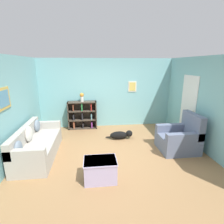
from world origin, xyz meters
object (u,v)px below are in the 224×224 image
object	(u,v)px
dog	(121,135)
vase	(82,97)
bookshelf	(83,115)
coffee_table	(100,169)
couch	(37,145)
recliner_chair	(180,138)

from	to	relation	value
dog	vase	distance (m)	2.04
bookshelf	coffee_table	size ratio (longest dim) A/B	1.55
coffee_table	couch	bearing A→B (deg)	143.55
recliner_chair	dog	distance (m)	1.81
couch	coffee_table	xyz separation A→B (m)	(1.61, -1.19, -0.07)
couch	coffee_table	world-z (taller)	couch
recliner_chair	coffee_table	distance (m)	2.56
bookshelf	dog	size ratio (longest dim) A/B	1.19
bookshelf	recliner_chair	world-z (taller)	recliner_chair
coffee_table	vase	bearing A→B (deg)	98.80
vase	dog	bearing A→B (deg)	-42.50
recliner_chair	coffee_table	size ratio (longest dim) A/B	1.56
recliner_chair	dog	size ratio (longest dim) A/B	1.20
couch	dog	distance (m)	2.54
recliner_chair	couch	bearing A→B (deg)	178.53
bookshelf	coffee_table	world-z (taller)	bookshelf
vase	couch	bearing A→B (deg)	-118.93
coffee_table	vase	xyz separation A→B (m)	(-0.50, 3.20, 0.98)
couch	recliner_chair	bearing A→B (deg)	-1.47
bookshelf	coffee_table	bearing A→B (deg)	-81.16
couch	vase	xyz separation A→B (m)	(1.11, 2.01, 0.91)
recliner_chair	dog	world-z (taller)	recliner_chair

